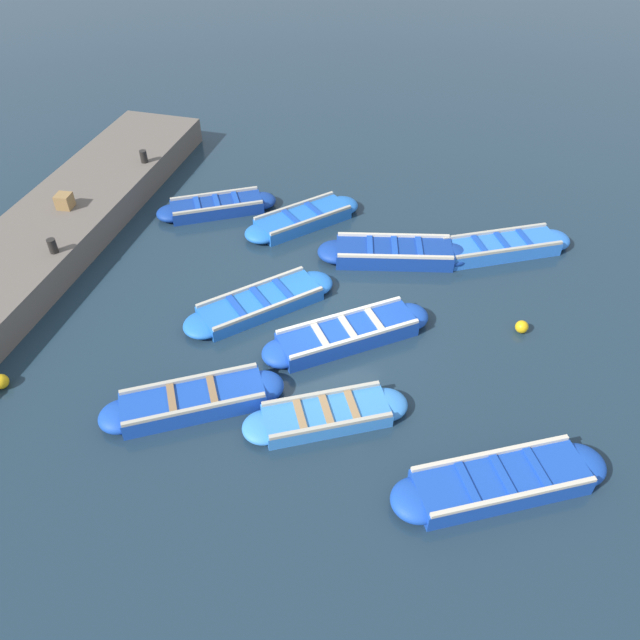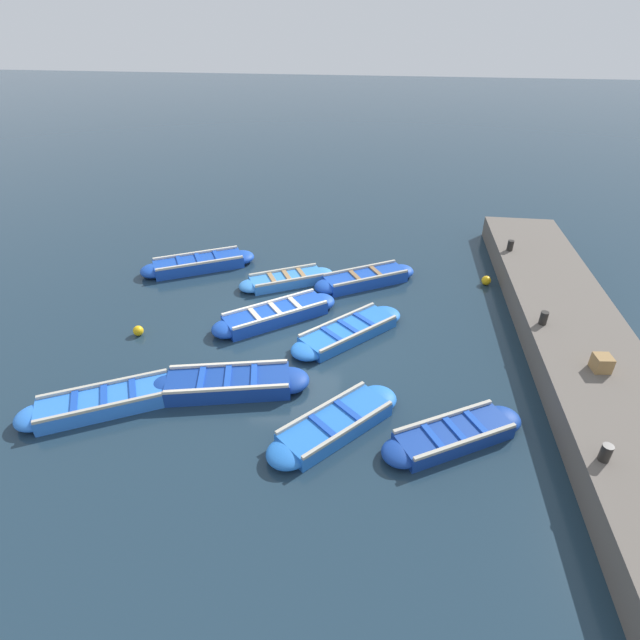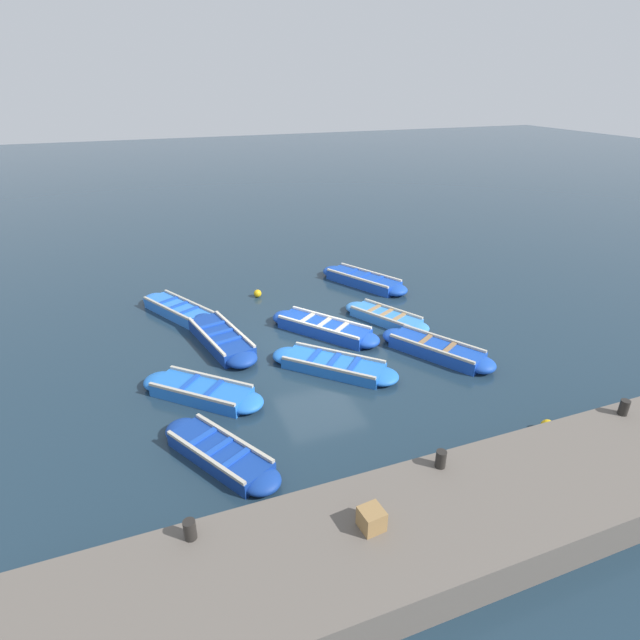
{
  "view_description": "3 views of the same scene",
  "coord_description": "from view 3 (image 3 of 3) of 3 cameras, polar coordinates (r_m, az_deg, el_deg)",
  "views": [
    {
      "loc": [
        2.57,
        -9.98,
        9.25
      ],
      "look_at": [
        0.01,
        -0.28,
        0.34
      ],
      "focal_mm": 35.0,
      "sensor_mm": 36.0,
      "label": 1
    },
    {
      "loc": [
        -2.25,
        11.52,
        7.74
      ],
      "look_at": [
        -0.72,
        0.21,
        0.51
      ],
      "focal_mm": 28.0,
      "sensor_mm": 36.0,
      "label": 2
    },
    {
      "loc": [
        -12.47,
        4.65,
        7.35
      ],
      "look_at": [
        0.6,
        -0.25,
        0.53
      ],
      "focal_mm": 28.0,
      "sensor_mm": 36.0,
      "label": 3
    }
  ],
  "objects": [
    {
      "name": "boat_near_quay",
      "position": [
        16.73,
        7.53,
        0.33
      ],
      "size": [
        3.19,
        2.22,
        0.36
      ],
      "color": "#3884E0",
      "rests_on": "ground"
    },
    {
      "name": "buoy_yellow_far",
      "position": [
        12.79,
        24.55,
        -10.96
      ],
      "size": [
        0.3,
        0.3,
        0.3
      ],
      "primitive_type": "sphere",
      "color": "#EAB214",
      "rests_on": "ground"
    },
    {
      "name": "wooden_crate",
      "position": [
        8.69,
        5.92,
        -21.67
      ],
      "size": [
        0.41,
        0.41,
        0.37
      ],
      "primitive_type": "cube",
      "rotation": [
        0.0,
        0.0,
        0.11
      ],
      "color": "olive",
      "rests_on": "quay_wall"
    },
    {
      "name": "boat_far_corner",
      "position": [
        17.68,
        -15.84,
        1.08
      ],
      "size": [
        3.7,
        2.5,
        0.42
      ],
      "color": "blue",
      "rests_on": "ground"
    },
    {
      "name": "boat_inner_gap",
      "position": [
        13.11,
        -13.36,
        -7.96
      ],
      "size": [
        2.95,
        3.12,
        0.4
      ],
      "color": "blue",
      "rests_on": "ground"
    },
    {
      "name": "boat_bow_out",
      "position": [
        14.96,
        13.16,
        -3.3
      ],
      "size": [
        3.45,
        2.51,
        0.44
      ],
      "color": "#1947B7",
      "rests_on": "ground"
    },
    {
      "name": "boat_mid_row",
      "position": [
        13.87,
        1.55,
        -5.2
      ],
      "size": [
        3.21,
        3.29,
        0.37
      ],
      "color": "blue",
      "rests_on": "ground"
    },
    {
      "name": "boat_outer_right",
      "position": [
        19.63,
        4.98,
        4.57
      ],
      "size": [
        3.85,
        2.63,
        0.45
      ],
      "color": "#1947B7",
      "rests_on": "ground"
    },
    {
      "name": "boat_drifting",
      "position": [
        15.45,
        -11.26,
        -2.07
      ],
      "size": [
        3.92,
        1.73,
        0.46
      ],
      "color": "navy",
      "rests_on": "ground"
    },
    {
      "name": "bollard_mid_south",
      "position": [
        8.76,
        -14.64,
        -22.17
      ],
      "size": [
        0.2,
        0.2,
        0.35
      ],
      "primitive_type": "cylinder",
      "color": "black",
      "rests_on": "quay_wall"
    },
    {
      "name": "bollard_north",
      "position": [
        12.74,
        31.41,
        -8.52
      ],
      "size": [
        0.2,
        0.2,
        0.35
      ],
      "primitive_type": "cylinder",
      "color": "black",
      "rests_on": "quay_wall"
    },
    {
      "name": "boat_broadside",
      "position": [
        15.77,
        0.46,
        -0.93
      ],
      "size": [
        3.54,
        2.98,
        0.44
      ],
      "color": "#1947B7",
      "rests_on": "ground"
    },
    {
      "name": "bollard_mid_north",
      "position": [
        9.92,
        13.64,
        -15.18
      ],
      "size": [
        0.2,
        0.2,
        0.35
      ],
      "primitive_type": "cylinder",
      "color": "black",
      "rests_on": "quay_wall"
    },
    {
      "name": "quay_wall",
      "position": [
        9.78,
        16.42,
        -20.82
      ],
      "size": [
        2.55,
        15.51,
        0.76
      ],
      "color": "#605951",
      "rests_on": "ground"
    },
    {
      "name": "buoy_orange_near",
      "position": [
        18.6,
        -7.15,
        3.04
      ],
      "size": [
        0.28,
        0.28,
        0.28
      ],
      "primitive_type": "sphere",
      "color": "#EAB214",
      "rests_on": "ground"
    },
    {
      "name": "ground_plane",
      "position": [
        15.2,
        -0.09,
        -2.86
      ],
      "size": [
        120.0,
        120.0,
        0.0
      ],
      "primitive_type": "plane",
      "color": "#1C303F"
    },
    {
      "name": "boat_centre",
      "position": [
        11.14,
        -11.38,
        -14.73
      ],
      "size": [
        3.26,
        2.35,
        0.4
      ],
      "color": "navy",
      "rests_on": "ground"
    }
  ]
}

